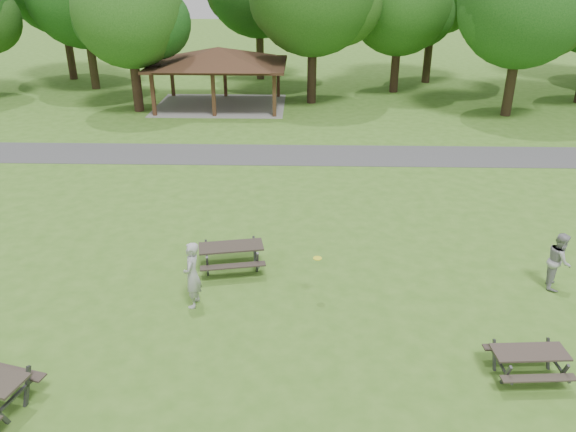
{
  "coord_description": "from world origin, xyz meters",
  "views": [
    {
      "loc": [
        1.45,
        -12.53,
        8.98
      ],
      "look_at": [
        1.0,
        4.0,
        1.3
      ],
      "focal_mm": 35.0,
      "sensor_mm": 36.0,
      "label": 1
    }
  ],
  "objects": [
    {
      "name": "tree_row_d",
      "position": [
        -8.92,
        22.53,
        5.77
      ],
      "size": [
        6.93,
        6.6,
        9.27
      ],
      "color": "black",
      "rests_on": "ground"
    },
    {
      "name": "asphalt_path",
      "position": [
        0.0,
        14.0,
        0.01
      ],
      "size": [
        120.0,
        3.2,
        0.02
      ],
      "primitive_type": "cube",
      "color": "#424244",
      "rests_on": "ground"
    },
    {
      "name": "frisbee_thrower",
      "position": [
        -1.56,
        0.75,
        0.98
      ],
      "size": [
        0.53,
        0.75,
        1.96
      ],
      "primitive_type": "imported",
      "rotation": [
        0.0,
        0.0,
        -1.66
      ],
      "color": "#A7A7A9",
      "rests_on": "ground"
    },
    {
      "name": "pavilion",
      "position": [
        -4.0,
        24.0,
        3.06
      ],
      "size": [
        8.6,
        7.01,
        3.76
      ],
      "color": "#3D2316",
      "rests_on": "ground"
    },
    {
      "name": "tree_row_f",
      "position": [
        8.09,
        28.53,
        5.84
      ],
      "size": [
        7.35,
        7.0,
        9.55
      ],
      "color": "black",
      "rests_on": "ground"
    },
    {
      "name": "frisbee_in_flight",
      "position": [
        1.9,
        1.17,
        1.33
      ],
      "size": [
        0.33,
        0.33,
        0.02
      ],
      "color": "yellow",
      "rests_on": "ground"
    },
    {
      "name": "picnic_table_far",
      "position": [
        6.75,
        -1.99,
        0.54
      ],
      "size": [
        1.78,
        1.47,
        0.74
      ],
      "color": "#322924",
      "rests_on": "ground"
    },
    {
      "name": "picnic_table_middle",
      "position": [
        -0.74,
        2.78,
        0.63
      ],
      "size": [
        2.25,
        1.94,
        0.86
      ],
      "color": "#2C2620",
      "rests_on": "ground"
    },
    {
      "name": "ground",
      "position": [
        0.0,
        0.0,
        0.0
      ],
      "size": [
        160.0,
        160.0,
        0.0
      ],
      "primitive_type": "plane",
      "color": "#3E6D1F",
      "rests_on": "ground"
    },
    {
      "name": "frisbee_catcher",
      "position": [
        9.0,
        2.03,
        0.88
      ],
      "size": [
        0.88,
        1.01,
        1.75
      ],
      "primitive_type": "imported",
      "rotation": [
        0.0,
        0.0,
        1.28
      ],
      "color": "#9C9C9E",
      "rests_on": "ground"
    },
    {
      "name": "tree_row_g",
      "position": [
        14.09,
        22.03,
        6.33
      ],
      "size": [
        7.77,
        7.4,
        10.25
      ],
      "color": "black",
      "rests_on": "ground"
    }
  ]
}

